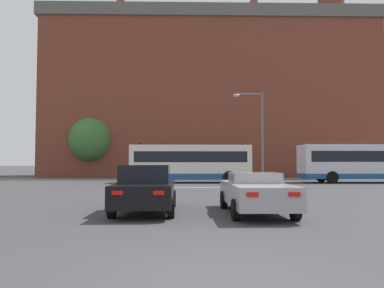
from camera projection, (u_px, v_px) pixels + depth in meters
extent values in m
plane|color=#3D3D3F|center=(215.00, 281.00, 5.36)|extent=(400.00, 400.00, 0.00)
cube|color=silver|center=(191.00, 188.00, 25.44)|extent=(7.89, 0.30, 0.01)
cube|color=gray|center=(189.00, 179.00, 38.77)|extent=(68.77, 2.50, 0.01)
cube|color=brown|center=(210.00, 103.00, 48.67)|extent=(40.47, 11.05, 18.85)
cube|color=#5B5954|center=(209.00, 27.00, 49.18)|extent=(41.28, 11.49, 1.52)
cube|color=brown|center=(83.00, 21.00, 51.44)|extent=(0.90, 0.90, 1.62)
cube|color=brown|center=(121.00, 6.00, 46.59)|extent=(0.90, 0.90, 1.62)
cube|color=brown|center=(168.00, 16.00, 49.50)|extent=(0.90, 0.90, 1.62)
cube|color=brown|center=(209.00, 11.00, 48.00)|extent=(0.90, 0.90, 1.62)
cube|color=brown|center=(254.00, 8.00, 46.99)|extent=(0.90, 0.90, 1.62)
cube|color=brown|center=(293.00, 18.00, 50.19)|extent=(0.90, 0.90, 1.62)
cube|color=brown|center=(338.00, 14.00, 48.96)|extent=(0.90, 0.90, 1.62)
cylinder|color=brown|center=(331.00, 8.00, 49.65)|extent=(3.36, 3.36, 3.68)
cube|color=black|center=(146.00, 192.00, 12.89)|extent=(1.92, 4.68, 0.70)
cube|color=black|center=(146.00, 174.00, 12.88)|extent=(1.63, 2.11, 0.59)
cylinder|color=black|center=(126.00, 199.00, 14.29)|extent=(0.23, 0.64, 0.64)
cylinder|color=black|center=(173.00, 199.00, 14.35)|extent=(0.23, 0.64, 0.64)
cylinder|color=black|center=(112.00, 208.00, 11.41)|extent=(0.23, 0.64, 0.64)
cylinder|color=black|center=(171.00, 208.00, 11.46)|extent=(0.23, 0.64, 0.64)
cube|color=red|center=(117.00, 193.00, 10.54)|extent=(0.32, 0.05, 0.12)
cube|color=red|center=(159.00, 193.00, 10.57)|extent=(0.32, 0.05, 0.12)
cube|color=#9E9EA3|center=(255.00, 194.00, 12.48)|extent=(1.90, 4.83, 0.69)
cube|color=#9E9EA3|center=(254.00, 178.00, 12.62)|extent=(1.60, 1.46, 0.35)
cylinder|color=black|center=(224.00, 200.00, 13.92)|extent=(0.23, 0.64, 0.64)
cylinder|color=black|center=(271.00, 199.00, 13.97)|extent=(0.23, 0.64, 0.64)
cylinder|color=black|center=(236.00, 210.00, 10.94)|extent=(0.23, 0.64, 0.64)
cylinder|color=black|center=(295.00, 209.00, 11.00)|extent=(0.23, 0.64, 0.64)
cube|color=red|center=(252.00, 195.00, 10.05)|extent=(0.32, 0.05, 0.12)
cube|color=red|center=(294.00, 194.00, 10.09)|extent=(0.32, 0.05, 0.12)
cube|color=silver|center=(190.00, 162.00, 31.99)|extent=(10.17, 2.46, 2.84)
cube|color=#194C8E|center=(190.00, 176.00, 31.93)|extent=(10.19, 2.48, 0.44)
cube|color=black|center=(190.00, 157.00, 32.01)|extent=(9.36, 2.49, 0.90)
cylinder|color=black|center=(226.00, 176.00, 33.17)|extent=(1.00, 0.28, 1.00)
cylinder|color=black|center=(229.00, 177.00, 30.82)|extent=(1.00, 0.28, 1.00)
cylinder|color=black|center=(155.00, 176.00, 33.04)|extent=(1.00, 0.28, 1.00)
cylinder|color=black|center=(152.00, 177.00, 30.68)|extent=(1.00, 0.28, 1.00)
cube|color=silver|center=(367.00, 162.00, 31.93)|extent=(11.28, 2.57, 2.87)
cube|color=#194C8E|center=(367.00, 176.00, 31.87)|extent=(11.30, 2.59, 0.44)
cube|color=black|center=(367.00, 157.00, 31.95)|extent=(10.38, 2.60, 0.90)
cylinder|color=black|center=(321.00, 176.00, 33.02)|extent=(1.00, 0.28, 1.00)
cylinder|color=black|center=(332.00, 177.00, 30.56)|extent=(1.00, 0.28, 1.00)
cylinder|color=slate|center=(241.00, 165.00, 38.48)|extent=(0.12, 0.12, 2.83)
cube|color=black|center=(241.00, 148.00, 38.57)|extent=(0.26, 0.20, 0.80)
sphere|color=red|center=(242.00, 145.00, 38.46)|extent=(0.17, 0.17, 0.17)
sphere|color=black|center=(242.00, 148.00, 38.45)|extent=(0.17, 0.17, 0.17)
sphere|color=black|center=(242.00, 150.00, 38.43)|extent=(0.17, 0.17, 0.17)
cylinder|color=slate|center=(140.00, 165.00, 37.99)|extent=(0.12, 0.12, 2.91)
cube|color=black|center=(140.00, 147.00, 38.08)|extent=(0.26, 0.20, 0.80)
sphere|color=red|center=(140.00, 144.00, 37.97)|extent=(0.17, 0.17, 0.17)
sphere|color=black|center=(140.00, 147.00, 37.95)|extent=(0.17, 0.17, 0.17)
sphere|color=black|center=(140.00, 149.00, 37.94)|extent=(0.17, 0.17, 0.17)
cylinder|color=slate|center=(262.00, 138.00, 28.20)|extent=(0.16, 0.16, 7.05)
cylinder|color=slate|center=(249.00, 94.00, 28.35)|extent=(1.93, 0.10, 0.10)
ellipsoid|color=#B2B2B7|center=(237.00, 95.00, 28.32)|extent=(0.50, 0.36, 0.22)
cylinder|color=brown|center=(201.00, 175.00, 39.39)|extent=(0.13, 0.13, 0.88)
cylinder|color=brown|center=(202.00, 175.00, 39.56)|extent=(0.13, 0.13, 0.88)
cube|color=olive|center=(201.00, 167.00, 39.51)|extent=(0.34, 0.45, 0.70)
sphere|color=tan|center=(201.00, 163.00, 39.54)|extent=(0.26, 0.26, 0.26)
cylinder|color=brown|center=(226.00, 175.00, 39.26)|extent=(0.13, 0.13, 0.81)
cylinder|color=brown|center=(227.00, 175.00, 39.16)|extent=(0.13, 0.13, 0.81)
cube|color=navy|center=(227.00, 168.00, 39.24)|extent=(0.45, 0.42, 0.64)
sphere|color=tan|center=(227.00, 164.00, 39.27)|extent=(0.24, 0.24, 0.24)
cylinder|color=#4C3823|center=(90.00, 167.00, 42.76)|extent=(0.36, 0.36, 2.30)
ellipsoid|color=#3D7033|center=(90.00, 140.00, 42.92)|extent=(4.83, 4.83, 5.07)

